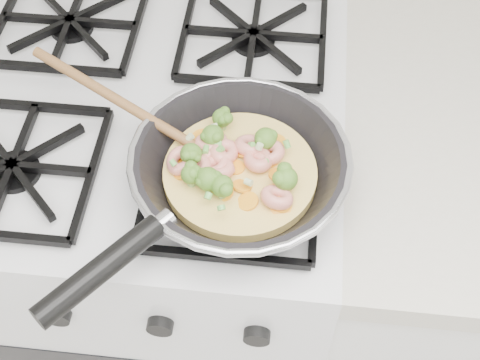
# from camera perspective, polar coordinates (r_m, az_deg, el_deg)

# --- Properties ---
(stove) EXTENTS (0.60, 0.60, 0.92)m
(stove) POSITION_cam_1_polar(r_m,az_deg,el_deg) (1.36, -6.11, -6.23)
(stove) COLOR white
(stove) RESTS_ON ground
(skillet) EXTENTS (0.44, 0.39, 0.10)m
(skillet) POSITION_cam_1_polar(r_m,az_deg,el_deg) (0.84, -0.43, 0.94)
(skillet) COLOR black
(skillet) RESTS_ON stove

